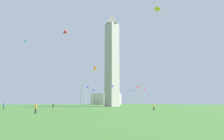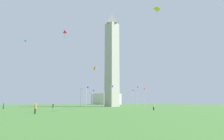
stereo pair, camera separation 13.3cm
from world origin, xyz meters
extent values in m
plane|color=#3D6B2D|center=(0.00, 0.00, 0.00)|extent=(260.00, 260.00, 0.00)
cube|color=#A8A399|center=(0.00, 0.00, 19.37)|extent=(4.84, 4.84, 38.75)
pyramid|color=gray|center=(0.00, 0.00, 41.39)|extent=(4.84, 4.84, 5.28)
cylinder|color=silver|center=(14.14, 0.00, 4.13)|extent=(0.14, 0.14, 8.25)
cube|color=#1E2D99|center=(14.69, 0.00, 7.80)|extent=(1.00, 0.03, 0.64)
cylinder|color=silver|center=(10.00, 10.00, 4.13)|extent=(0.14, 0.14, 8.25)
cube|color=red|center=(10.55, 10.00, 7.80)|extent=(1.00, 0.03, 0.64)
cylinder|color=silver|center=(0.00, 14.14, 4.13)|extent=(0.14, 0.14, 8.25)
cube|color=#1E2D99|center=(0.55, 14.14, 7.80)|extent=(1.00, 0.03, 0.64)
cylinder|color=silver|center=(-10.00, 10.00, 4.13)|extent=(0.14, 0.14, 8.25)
cube|color=white|center=(-9.45, 10.00, 7.80)|extent=(1.00, 0.03, 0.64)
cylinder|color=silver|center=(-14.14, 0.00, 4.13)|extent=(0.14, 0.14, 8.25)
cube|color=#1E2D99|center=(-13.59, 0.00, 7.80)|extent=(1.00, 0.03, 0.64)
cylinder|color=silver|center=(-10.00, -10.00, 4.13)|extent=(0.14, 0.14, 8.25)
cube|color=#1E2D99|center=(-9.45, -10.00, 7.80)|extent=(1.00, 0.03, 0.64)
cylinder|color=silver|center=(0.00, -14.14, 4.13)|extent=(0.14, 0.14, 8.25)
cube|color=red|center=(0.55, -14.14, 7.80)|extent=(1.00, 0.03, 0.64)
cylinder|color=silver|center=(10.00, -10.00, 4.13)|extent=(0.14, 0.14, 8.25)
cube|color=red|center=(10.55, -10.00, 7.80)|extent=(1.00, 0.03, 0.64)
cylinder|color=#2D2D38|center=(-29.49, -3.31, 0.40)|extent=(0.29, 0.29, 0.80)
cylinder|color=black|center=(-29.49, -3.31, 1.10)|extent=(0.32, 0.32, 0.59)
sphere|color=beige|center=(-29.49, -3.31, 1.51)|extent=(0.24, 0.24, 0.24)
cylinder|color=#2D2D38|center=(-20.07, -35.03, 0.40)|extent=(0.29, 0.29, 0.80)
cylinder|color=yellow|center=(-20.07, -35.03, 1.08)|extent=(0.32, 0.32, 0.56)
sphere|color=tan|center=(-20.07, -35.03, 1.48)|extent=(0.24, 0.24, 0.24)
cylinder|color=#2D2D38|center=(-43.16, -1.17, 0.40)|extent=(0.29, 0.29, 0.80)
cylinder|color=#3851B2|center=(-43.16, -1.17, 1.17)|extent=(0.32, 0.32, 0.73)
sphere|color=#936B4C|center=(-43.16, -1.17, 1.65)|extent=(0.24, 0.24, 0.24)
cylinder|color=#2D2D38|center=(-45.39, -29.20, 0.40)|extent=(0.29, 0.29, 0.80)
cylinder|color=orange|center=(-45.39, -29.20, 1.09)|extent=(0.32, 0.32, 0.59)
sphere|color=tan|center=(-45.39, -29.20, 1.51)|extent=(0.24, 0.24, 0.24)
cube|color=orange|center=(-8.47, 1.78, 16.33)|extent=(1.08, 1.33, 1.60)
cylinder|color=#A75C15|center=(-8.47, 1.78, 15.06)|extent=(0.04, 0.04, 1.91)
cube|color=#33C6D1|center=(-34.89, 11.37, 24.96)|extent=(1.03, 1.06, 0.43)
cylinder|color=teal|center=(-34.89, 11.37, 24.32)|extent=(0.04, 0.04, 0.97)
cone|color=red|center=(-27.23, -4.40, 25.99)|extent=(2.36, 2.42, 1.96)
cylinder|color=maroon|center=(-27.23, -4.40, 24.78)|extent=(0.04, 0.04, 1.81)
cube|color=yellow|center=(-23.82, -39.43, 22.49)|extent=(1.46, 1.51, 0.48)
cylinder|color=#A4921C|center=(-23.82, -39.43, 21.50)|extent=(0.04, 0.04, 1.49)
cube|color=beige|center=(53.77, 63.42, 4.76)|extent=(20.72, 17.46, 9.52)
cube|color=pink|center=(-27.61, -2.93, 0.01)|extent=(2.28, 2.19, 0.01)
camera|label=1|loc=(-57.80, -60.10, 1.81)|focal=29.68mm
camera|label=2|loc=(-57.70, -60.19, 1.81)|focal=29.68mm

